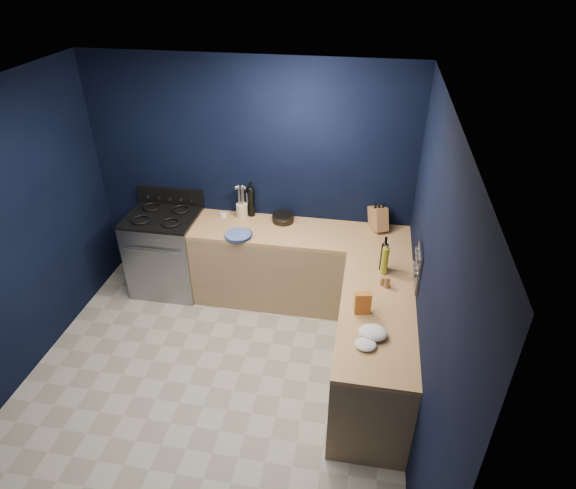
% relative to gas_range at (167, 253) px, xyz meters
% --- Properties ---
extents(floor, '(3.50, 3.50, 0.02)m').
position_rel_gas_range_xyz_m(floor, '(0.93, -1.42, -0.47)').
color(floor, '#B2AE9B').
rests_on(floor, ground).
extents(ceiling, '(3.50, 3.50, 0.02)m').
position_rel_gas_range_xyz_m(ceiling, '(0.93, -1.42, 2.15)').
color(ceiling, silver).
rests_on(ceiling, ground).
extents(wall_back, '(3.50, 0.02, 2.60)m').
position_rel_gas_range_xyz_m(wall_back, '(0.93, 0.34, 0.84)').
color(wall_back, black).
rests_on(wall_back, ground).
extents(wall_right, '(0.02, 3.50, 2.60)m').
position_rel_gas_range_xyz_m(wall_right, '(2.69, -1.42, 0.84)').
color(wall_right, black).
rests_on(wall_right, ground).
extents(wall_front, '(3.50, 0.02, 2.60)m').
position_rel_gas_range_xyz_m(wall_front, '(0.93, -3.18, 0.84)').
color(wall_front, black).
rests_on(wall_front, ground).
extents(cab_back, '(2.30, 0.63, 0.86)m').
position_rel_gas_range_xyz_m(cab_back, '(1.53, 0.02, -0.03)').
color(cab_back, '#A3825A').
rests_on(cab_back, floor).
extents(top_back, '(2.30, 0.63, 0.04)m').
position_rel_gas_range_xyz_m(top_back, '(1.53, 0.02, 0.42)').
color(top_back, '#9A6739').
rests_on(top_back, cab_back).
extents(cab_right, '(0.63, 1.67, 0.86)m').
position_rel_gas_range_xyz_m(cab_right, '(2.37, -1.13, -0.03)').
color(cab_right, '#A3825A').
rests_on(cab_right, floor).
extents(top_right, '(0.63, 1.67, 0.04)m').
position_rel_gas_range_xyz_m(top_right, '(2.37, -1.13, 0.42)').
color(top_right, '#9A6739').
rests_on(top_right, cab_right).
extents(gas_range, '(0.76, 0.66, 0.92)m').
position_rel_gas_range_xyz_m(gas_range, '(0.00, 0.00, 0.00)').
color(gas_range, gray).
rests_on(gas_range, floor).
extents(oven_door, '(0.59, 0.02, 0.42)m').
position_rel_gas_range_xyz_m(oven_door, '(0.00, -0.32, -0.01)').
color(oven_door, black).
rests_on(oven_door, gas_range).
extents(cooktop, '(0.76, 0.66, 0.03)m').
position_rel_gas_range_xyz_m(cooktop, '(0.00, 0.00, 0.48)').
color(cooktop, black).
rests_on(cooktop, gas_range).
extents(backguard, '(0.76, 0.06, 0.20)m').
position_rel_gas_range_xyz_m(backguard, '(0.00, 0.30, 0.58)').
color(backguard, black).
rests_on(backguard, gas_range).
extents(spice_panel, '(0.02, 0.28, 0.38)m').
position_rel_gas_range_xyz_m(spice_panel, '(2.67, -0.87, 0.72)').
color(spice_panel, gray).
rests_on(spice_panel, wall_right).
extents(wall_outlet, '(0.09, 0.02, 0.13)m').
position_rel_gas_range_xyz_m(wall_outlet, '(0.93, 0.32, 0.62)').
color(wall_outlet, white).
rests_on(wall_outlet, wall_back).
extents(plate_stack, '(0.36, 0.36, 0.03)m').
position_rel_gas_range_xyz_m(plate_stack, '(0.92, -0.20, 0.46)').
color(plate_stack, '#3E5CA6').
rests_on(plate_stack, top_back).
extents(ramekin, '(0.10, 0.10, 0.03)m').
position_rel_gas_range_xyz_m(ramekin, '(0.64, 0.20, 0.46)').
color(ramekin, white).
rests_on(ramekin, top_back).
extents(utensil_crock, '(0.13, 0.13, 0.16)m').
position_rel_gas_range_xyz_m(utensil_crock, '(0.85, 0.22, 0.52)').
color(utensil_crock, '#F6F5C1').
rests_on(utensil_crock, top_back).
extents(wine_bottle_back, '(0.10, 0.10, 0.32)m').
position_rel_gas_range_xyz_m(wine_bottle_back, '(0.95, 0.27, 0.60)').
color(wine_bottle_back, black).
rests_on(wine_bottle_back, top_back).
extents(lemon_basket, '(0.26, 0.26, 0.09)m').
position_rel_gas_range_xyz_m(lemon_basket, '(1.32, 0.19, 0.48)').
color(lemon_basket, black).
rests_on(lemon_basket, top_back).
extents(knife_block, '(0.25, 0.32, 0.30)m').
position_rel_gas_range_xyz_m(knife_block, '(2.33, 0.21, 0.56)').
color(knife_block, '#9A6434').
rests_on(knife_block, top_back).
extents(wine_bottle_right, '(0.08, 0.08, 0.27)m').
position_rel_gas_range_xyz_m(wine_bottle_right, '(2.39, -0.54, 0.57)').
color(wine_bottle_right, black).
rests_on(wine_bottle_right, top_right).
extents(oil_bottle, '(0.07, 0.07, 0.28)m').
position_rel_gas_range_xyz_m(oil_bottle, '(2.40, -0.60, 0.58)').
color(oil_bottle, olive).
rests_on(oil_bottle, top_right).
extents(spice_jar_near, '(0.07, 0.07, 0.11)m').
position_rel_gas_range_xyz_m(spice_jar_near, '(2.43, -0.81, 0.49)').
color(spice_jar_near, olive).
rests_on(spice_jar_near, top_right).
extents(spice_jar_far, '(0.05, 0.05, 0.08)m').
position_rel_gas_range_xyz_m(spice_jar_far, '(2.40, -0.78, 0.48)').
color(spice_jar_far, olive).
rests_on(spice_jar_far, top_right).
extents(crouton_bag, '(0.14, 0.08, 0.20)m').
position_rel_gas_range_xyz_m(crouton_bag, '(2.23, -1.19, 0.54)').
color(crouton_bag, '#A91222').
rests_on(crouton_bag, top_right).
extents(towel_front, '(0.28, 0.26, 0.08)m').
position_rel_gas_range_xyz_m(towel_front, '(2.33, -1.47, 0.48)').
color(towel_front, white).
rests_on(towel_front, top_right).
extents(towel_end, '(0.18, 0.17, 0.05)m').
position_rel_gas_range_xyz_m(towel_end, '(2.28, -1.59, 0.46)').
color(towel_end, white).
rests_on(towel_end, top_right).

